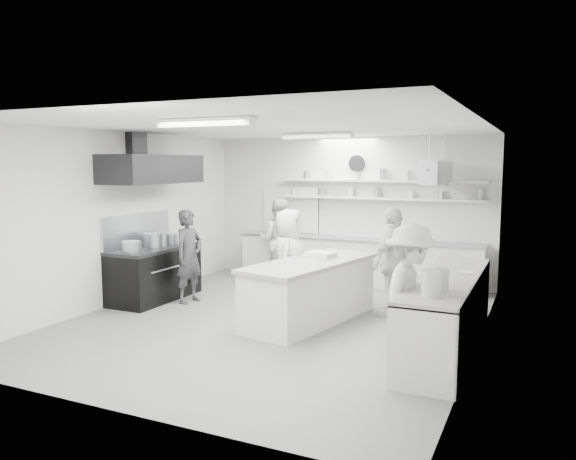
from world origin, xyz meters
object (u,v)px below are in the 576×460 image
at_px(stove, 155,275).
at_px(prep_island, 310,293).
at_px(right_counter, 447,315).
at_px(back_counter, 356,261).
at_px(cook_back, 278,240).
at_px(cook_stove, 189,256).

distance_m(stove, prep_island, 3.10).
height_order(stove, right_counter, right_counter).
bearing_deg(back_counter, stove, -136.01).
bearing_deg(cook_back, cook_stove, 60.08).
xyz_separation_m(back_counter, right_counter, (2.35, -3.40, 0.01)).
height_order(right_counter, cook_back, cook_back).
xyz_separation_m(right_counter, cook_back, (-3.94, 3.01, 0.39)).
bearing_deg(right_counter, back_counter, 124.65).
height_order(right_counter, cook_stove, cook_stove).
relative_size(prep_island, cook_back, 1.42).
xyz_separation_m(stove, prep_island, (3.10, -0.12, 0.00)).
height_order(stove, cook_back, cook_back).
relative_size(stove, right_counter, 0.55).
xyz_separation_m(back_counter, cook_stove, (-2.21, -2.70, 0.36)).
bearing_deg(stove, cook_back, 61.36).
distance_m(stove, back_counter, 4.03).
xyz_separation_m(stove, cook_stove, (0.69, 0.10, 0.37)).
bearing_deg(prep_island, cook_stove, -173.83).
bearing_deg(right_counter, prep_island, 167.55).
bearing_deg(cook_stove, prep_island, -86.68).
distance_m(right_counter, cook_back, 4.97).
bearing_deg(stove, cook_stove, 7.92).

